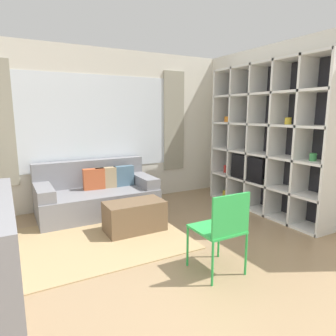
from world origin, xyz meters
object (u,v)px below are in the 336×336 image
at_px(shelving_unit, 267,140).
at_px(couch_main, 97,195).
at_px(folding_chair, 222,226).
at_px(ottoman, 135,216).

bearing_deg(shelving_unit, couch_main, 153.19).
bearing_deg(couch_main, shelving_unit, -26.81).
xyz_separation_m(shelving_unit, folding_chair, (-1.89, -1.25, -0.66)).
xyz_separation_m(couch_main, folding_chair, (0.57, -2.49, 0.22)).
bearing_deg(folding_chair, shelving_unit, -146.46).
height_order(shelving_unit, couch_main, shelving_unit).
bearing_deg(ottoman, couch_main, 102.86).
distance_m(shelving_unit, folding_chair, 2.36).
bearing_deg(shelving_unit, ottoman, 174.52).
bearing_deg(folding_chair, couch_main, -77.15).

